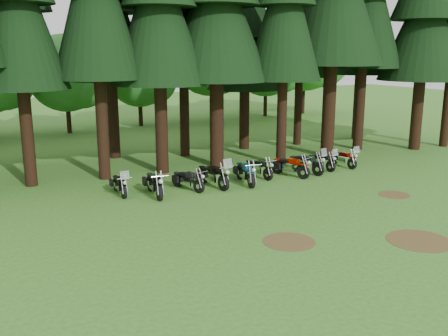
{
  "coord_description": "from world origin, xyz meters",
  "views": [
    {
      "loc": [
        -12.38,
        -15.07,
        6.31
      ],
      "look_at": [
        -1.82,
        5.0,
        1.0
      ],
      "focal_mm": 40.0,
      "sensor_mm": 36.0,
      "label": 1
    }
  ],
  "objects_px": {
    "motorcycle_7": "(306,164)",
    "motorcycle_6": "(290,167)",
    "motorcycle_8": "(321,162)",
    "motorcycle_1": "(154,185)",
    "motorcycle_4": "(245,173)",
    "motorcycle_3": "(213,176)",
    "motorcycle_9": "(343,159)",
    "motorcycle_2": "(188,181)",
    "motorcycle_5": "(258,169)",
    "motorcycle_0": "(120,185)"
  },
  "relations": [
    {
      "from": "motorcycle_4",
      "to": "motorcycle_9",
      "type": "distance_m",
      "value": 6.71
    },
    {
      "from": "motorcycle_7",
      "to": "motorcycle_8",
      "type": "bearing_deg",
      "value": -2.35
    },
    {
      "from": "motorcycle_4",
      "to": "motorcycle_7",
      "type": "distance_m",
      "value": 3.91
    },
    {
      "from": "motorcycle_6",
      "to": "motorcycle_8",
      "type": "height_order",
      "value": "motorcycle_8"
    },
    {
      "from": "motorcycle_3",
      "to": "motorcycle_8",
      "type": "xyz_separation_m",
      "value": [
        6.85,
        0.48,
        -0.1
      ]
    },
    {
      "from": "motorcycle_0",
      "to": "motorcycle_2",
      "type": "xyz_separation_m",
      "value": [
        3.03,
        -0.72,
        0.01
      ]
    },
    {
      "from": "motorcycle_2",
      "to": "motorcycle_0",
      "type": "bearing_deg",
      "value": 148.53
    },
    {
      "from": "motorcycle_3",
      "to": "motorcycle_6",
      "type": "relative_size",
      "value": 1.12
    },
    {
      "from": "motorcycle_2",
      "to": "motorcycle_6",
      "type": "height_order",
      "value": "motorcycle_6"
    },
    {
      "from": "motorcycle_1",
      "to": "motorcycle_6",
      "type": "bearing_deg",
      "value": 6.54
    },
    {
      "from": "motorcycle_2",
      "to": "motorcycle_4",
      "type": "height_order",
      "value": "motorcycle_4"
    },
    {
      "from": "motorcycle_4",
      "to": "motorcycle_8",
      "type": "bearing_deg",
      "value": 18.27
    },
    {
      "from": "motorcycle_3",
      "to": "motorcycle_4",
      "type": "xyz_separation_m",
      "value": [
        1.68,
        -0.17,
        -0.02
      ]
    },
    {
      "from": "motorcycle_2",
      "to": "motorcycle_6",
      "type": "xyz_separation_m",
      "value": [
        5.73,
        -0.08,
        0.04
      ]
    },
    {
      "from": "motorcycle_9",
      "to": "motorcycle_7",
      "type": "bearing_deg",
      "value": -177.89
    },
    {
      "from": "motorcycle_1",
      "to": "motorcycle_2",
      "type": "relative_size",
      "value": 1.17
    },
    {
      "from": "motorcycle_7",
      "to": "motorcycle_9",
      "type": "distance_m",
      "value": 2.81
    },
    {
      "from": "motorcycle_5",
      "to": "motorcycle_6",
      "type": "distance_m",
      "value": 1.67
    },
    {
      "from": "motorcycle_2",
      "to": "motorcycle_5",
      "type": "bearing_deg",
      "value": -11.33
    },
    {
      "from": "motorcycle_7",
      "to": "motorcycle_9",
      "type": "height_order",
      "value": "motorcycle_7"
    },
    {
      "from": "motorcycle_3",
      "to": "motorcycle_9",
      "type": "bearing_deg",
      "value": -4.99
    },
    {
      "from": "motorcycle_8",
      "to": "motorcycle_2",
      "type": "bearing_deg",
      "value": 174.99
    },
    {
      "from": "motorcycle_5",
      "to": "motorcycle_9",
      "type": "xyz_separation_m",
      "value": [
        5.48,
        -0.12,
        -0.01
      ]
    },
    {
      "from": "motorcycle_3",
      "to": "motorcycle_7",
      "type": "bearing_deg",
      "value": -6.41
    },
    {
      "from": "motorcycle_7",
      "to": "motorcycle_8",
      "type": "height_order",
      "value": "motorcycle_7"
    },
    {
      "from": "motorcycle_4",
      "to": "motorcycle_2",
      "type": "bearing_deg",
      "value": -173.73
    },
    {
      "from": "motorcycle_6",
      "to": "motorcycle_9",
      "type": "relative_size",
      "value": 1.07
    },
    {
      "from": "motorcycle_4",
      "to": "motorcycle_9",
      "type": "height_order",
      "value": "motorcycle_9"
    },
    {
      "from": "motorcycle_0",
      "to": "motorcycle_2",
      "type": "distance_m",
      "value": 3.11
    },
    {
      "from": "motorcycle_5",
      "to": "motorcycle_9",
      "type": "relative_size",
      "value": 1.03
    },
    {
      "from": "motorcycle_5",
      "to": "motorcycle_0",
      "type": "bearing_deg",
      "value": 171.02
    },
    {
      "from": "motorcycle_0",
      "to": "motorcycle_8",
      "type": "xyz_separation_m",
      "value": [
        11.16,
        -0.32,
        -0.0
      ]
    },
    {
      "from": "motorcycle_6",
      "to": "motorcycle_4",
      "type": "bearing_deg",
      "value": 163.95
    },
    {
      "from": "motorcycle_3",
      "to": "motorcycle_7",
      "type": "distance_m",
      "value": 5.57
    },
    {
      "from": "motorcycle_1",
      "to": "motorcycle_2",
      "type": "distance_m",
      "value": 1.7
    },
    {
      "from": "motorcycle_2",
      "to": "motorcycle_6",
      "type": "distance_m",
      "value": 5.73
    },
    {
      "from": "motorcycle_1",
      "to": "motorcycle_3",
      "type": "bearing_deg",
      "value": 7.32
    },
    {
      "from": "motorcycle_1",
      "to": "motorcycle_7",
      "type": "height_order",
      "value": "motorcycle_7"
    },
    {
      "from": "motorcycle_4",
      "to": "motorcycle_8",
      "type": "relative_size",
      "value": 1.18
    },
    {
      "from": "motorcycle_1",
      "to": "motorcycle_6",
      "type": "height_order",
      "value": "motorcycle_1"
    },
    {
      "from": "motorcycle_6",
      "to": "motorcycle_8",
      "type": "bearing_deg",
      "value": -8.31
    },
    {
      "from": "motorcycle_5",
      "to": "motorcycle_8",
      "type": "distance_m",
      "value": 3.97
    },
    {
      "from": "motorcycle_7",
      "to": "motorcycle_6",
      "type": "bearing_deg",
      "value": 172.67
    },
    {
      "from": "motorcycle_1",
      "to": "motorcycle_8",
      "type": "distance_m",
      "value": 9.83
    },
    {
      "from": "motorcycle_2",
      "to": "motorcycle_5",
      "type": "xyz_separation_m",
      "value": [
        4.16,
        0.49,
        0.01
      ]
    },
    {
      "from": "motorcycle_0",
      "to": "motorcycle_8",
      "type": "distance_m",
      "value": 11.16
    },
    {
      "from": "motorcycle_1",
      "to": "motorcycle_8",
      "type": "xyz_separation_m",
      "value": [
        9.82,
        0.54,
        -0.07
      ]
    },
    {
      "from": "motorcycle_4",
      "to": "motorcycle_6",
      "type": "relative_size",
      "value": 1.09
    },
    {
      "from": "motorcycle_0",
      "to": "motorcycle_6",
      "type": "bearing_deg",
      "value": -3.52
    },
    {
      "from": "motorcycle_3",
      "to": "motorcycle_7",
      "type": "relative_size",
      "value": 1.07
    }
  ]
}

